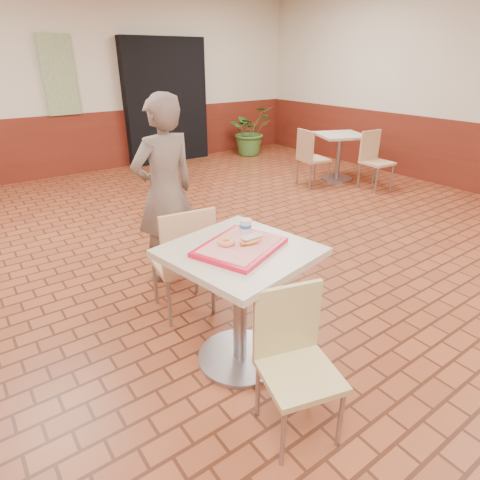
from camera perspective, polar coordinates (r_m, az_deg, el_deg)
room_shell at (r=3.26m, az=9.65°, el=17.73°), size 8.01×10.01×3.01m
wainscot_band at (r=3.51m, az=8.51°, el=1.34°), size 8.00×10.00×1.00m
corridor_doorway at (r=8.00m, az=-10.44°, el=18.73°), size 1.60×0.22×2.20m
promo_poster at (r=7.42m, az=-24.36°, el=20.54°), size 0.50×0.03×1.20m
main_table at (r=2.51m, az=0.00°, el=-6.88°), size 0.79×0.79×0.83m
chair_main_front at (r=2.19m, az=7.74°, el=-15.96°), size 0.47×0.47×0.82m
chair_main_back at (r=3.04m, az=-7.88°, el=-2.42°), size 0.47×0.47×0.90m
customer at (r=3.53m, az=-10.59°, el=6.74°), size 0.63×0.45×1.63m
serving_tray at (r=2.38m, az=0.00°, el=-0.98°), size 0.50×0.39×0.03m
ring_donut at (r=2.37m, az=-2.01°, el=-0.25°), size 0.11×0.11×0.03m
long_john_donut at (r=2.37m, az=1.55°, el=-0.03°), size 0.15×0.07×0.05m
paper_cup at (r=2.50m, az=0.80°, el=1.97°), size 0.07×0.07×0.09m
second_table at (r=6.87m, az=13.94°, el=12.43°), size 0.71×0.71×0.74m
chair_second_left at (r=6.42m, az=9.94°, el=11.82°), size 0.46×0.46×0.87m
chair_second_front at (r=6.54m, az=18.52°, el=11.13°), size 0.43×0.43×0.87m
potted_plant at (r=8.51m, az=1.40°, el=15.29°), size 0.96×0.85×0.98m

